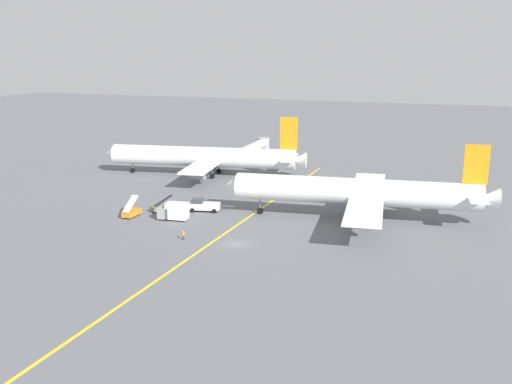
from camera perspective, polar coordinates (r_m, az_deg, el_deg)
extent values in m
plane|color=slate|center=(98.18, -2.11, -5.24)|extent=(600.00, 600.00, 0.00)
cube|color=yellow|center=(108.42, -2.01, -3.39)|extent=(1.92, 120.00, 0.01)
cylinder|color=white|center=(152.59, -5.35, 3.52)|extent=(49.68, 13.72, 5.18)
cone|color=white|center=(161.65, -14.25, 3.73)|extent=(3.59, 5.18, 4.77)
cone|color=white|center=(147.62, 4.33, 3.20)|extent=(4.27, 4.71, 4.15)
cube|color=white|center=(152.07, -4.44, 3.21)|extent=(12.96, 38.82, 0.44)
cube|color=white|center=(147.82, 3.37, 3.44)|extent=(5.41, 13.36, 0.28)
cube|color=orange|center=(146.89, 3.29, 5.83)|extent=(4.40, 1.12, 8.31)
cylinder|color=#999EA3|center=(162.84, -3.79, 3.27)|extent=(4.59, 3.29, 2.60)
cylinder|color=#999EA3|center=(142.57, -5.93, 1.74)|extent=(4.59, 3.29, 2.60)
cylinder|color=slate|center=(149.09, -4.39, 1.98)|extent=(0.28, 0.28, 2.11)
cylinder|color=black|center=(149.31, -4.38, 1.58)|extent=(1.38, 0.77, 1.30)
cylinder|color=slate|center=(155.53, -3.74, 2.48)|extent=(0.28, 0.28, 2.11)
cylinder|color=black|center=(155.74, -3.74, 2.09)|extent=(1.38, 0.77, 1.30)
cylinder|color=slate|center=(159.77, -12.17, 2.49)|extent=(0.28, 0.28, 2.11)
cylinder|color=black|center=(159.97, -12.15, 2.12)|extent=(1.38, 0.77, 1.30)
cylinder|color=white|center=(112.45, 9.80, 0.05)|extent=(47.25, 11.42, 5.18)
cone|color=white|center=(116.34, -2.42, 0.70)|extent=(3.41, 5.10, 4.77)
cone|color=white|center=(113.86, 22.19, -0.61)|extent=(4.12, 4.59, 4.15)
cube|color=white|center=(112.53, 10.98, -0.40)|extent=(11.89, 42.01, 0.44)
cube|color=white|center=(113.36, 20.97, -0.29)|extent=(4.91, 13.31, 0.28)
cube|color=orange|center=(112.17, 21.07, 2.56)|extent=(4.41, 0.95, 7.32)
cylinder|color=#999EA3|center=(124.29, 10.71, 0.09)|extent=(4.51, 3.14, 2.60)
cylinder|color=#999EA3|center=(101.82, 10.10, -2.90)|extent=(4.51, 3.14, 2.60)
cylinder|color=slate|center=(109.96, 11.36, -2.32)|extent=(0.28, 0.28, 2.73)
cylinder|color=black|center=(110.34, 11.33, -3.00)|extent=(1.36, 0.72, 1.30)
cylinder|color=slate|center=(116.52, 11.48, -1.42)|extent=(0.28, 0.28, 2.73)
cylinder|color=black|center=(116.88, 11.44, -2.07)|extent=(1.36, 0.72, 1.30)
cylinder|color=slate|center=(115.83, 0.41, -1.23)|extent=(0.28, 0.28, 2.73)
cylinder|color=black|center=(116.19, 0.41, -1.88)|extent=(1.36, 0.72, 1.30)
cube|color=white|center=(118.68, -5.14, -1.39)|extent=(6.80, 4.20, 1.26)
cube|color=#333D47|center=(118.71, -5.81, -0.86)|extent=(2.73, 2.72, 0.90)
cylinder|color=#4C4C51|center=(117.73, -2.88, -1.41)|extent=(3.16, 0.94, 0.20)
sphere|color=orange|center=(118.55, -5.82, -0.57)|extent=(0.24, 0.24, 0.24)
cylinder|color=black|center=(118.03, -6.36, -1.82)|extent=(0.94, 0.50, 0.90)
cylinder|color=black|center=(120.67, -6.05, -1.47)|extent=(0.94, 0.50, 0.90)
cylinder|color=black|center=(117.05, -4.20, -1.90)|extent=(0.94, 0.50, 0.90)
cylinder|color=black|center=(119.71, -3.93, -1.55)|extent=(0.94, 0.50, 0.90)
cube|color=orange|center=(116.91, -12.26, -2.03)|extent=(2.09, 4.54, 1.00)
cube|color=silver|center=(116.17, -12.39, -1.16)|extent=(1.49, 4.21, 2.71)
cylinder|color=black|center=(118.01, -12.35, -2.14)|extent=(0.21, 0.60, 0.60)
cylinder|color=black|center=(117.29, -11.77, -2.21)|extent=(0.21, 0.60, 0.60)
cylinder|color=black|center=(116.79, -12.74, -2.32)|extent=(0.21, 0.60, 0.60)
cylinder|color=black|center=(116.07, -12.15, -2.39)|extent=(0.21, 0.60, 0.60)
cube|color=#666B4C|center=(119.80, -9.50, -1.55)|extent=(3.45, 4.38, 0.90)
cube|color=black|center=(119.87, -9.20, -0.86)|extent=(2.59, 4.07, 1.83)
cylinder|color=black|center=(120.88, -9.37, -1.62)|extent=(0.46, 0.62, 0.60)
cylinder|color=black|center=(119.73, -9.01, -1.76)|extent=(0.46, 0.62, 0.60)
cylinder|color=black|center=(120.12, -9.97, -1.75)|extent=(0.46, 0.62, 0.60)
cylinder|color=black|center=(118.97, -9.62, -1.88)|extent=(0.46, 0.62, 0.60)
cube|color=gray|center=(113.66, -9.11, -2.02)|extent=(2.53, 2.70, 2.20)
cube|color=silver|center=(112.61, -7.86, -1.86)|extent=(4.51, 2.99, 3.20)
cylinder|color=black|center=(112.92, -8.66, -2.69)|extent=(0.62, 0.29, 0.60)
cylinder|color=black|center=(114.17, -8.41, -2.50)|extent=(0.62, 0.29, 0.60)
cylinder|color=black|center=(112.40, -7.94, -2.74)|extent=(0.62, 0.29, 0.60)
cylinder|color=black|center=(113.66, -7.70, -2.55)|extent=(0.62, 0.29, 0.60)
cylinder|color=#2D3351|center=(101.18, -7.23, -4.51)|extent=(0.28, 0.28, 0.82)
cylinder|color=orange|center=(100.97, -7.24, -4.13)|extent=(0.36, 0.36, 0.58)
sphere|color=tan|center=(100.85, -7.25, -3.92)|extent=(0.22, 0.22, 0.22)
cylinder|color=#F24C19|center=(101.11, -7.38, -4.04)|extent=(0.05, 0.05, 0.40)
cylinder|color=#B7B7BC|center=(174.03, -0.25, 4.41)|extent=(3.99, 19.82, 3.20)
cylinder|color=#99999E|center=(183.28, 0.74, 4.88)|extent=(3.84, 3.84, 3.52)
cylinder|color=#595960|center=(182.64, 0.64, 4.24)|extent=(0.70, 0.70, 3.82)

